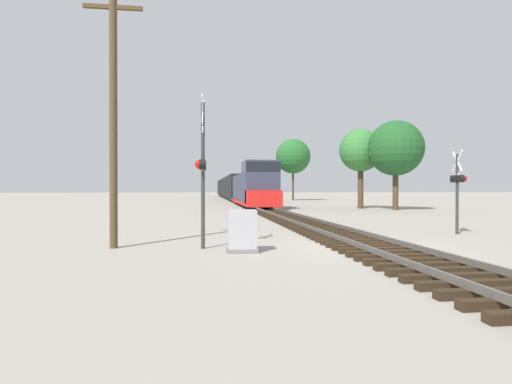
% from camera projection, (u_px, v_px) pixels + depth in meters
% --- Properties ---
extents(ground_plane, '(400.00, 400.00, 0.00)m').
position_uv_depth(ground_plane, '(369.00, 248.00, 12.47)').
color(ground_plane, gray).
extents(rail_track_bed, '(2.60, 160.00, 0.31)m').
position_uv_depth(rail_track_bed, '(369.00, 244.00, 12.47)').
color(rail_track_bed, black).
rests_on(rail_track_bed, ground).
extents(freight_train, '(3.10, 75.85, 4.40)m').
position_uv_depth(freight_train, '(233.00, 188.00, 71.01)').
color(freight_train, '#33384C').
rests_on(freight_train, ground).
extents(crossing_signal_near, '(0.35, 1.00, 4.70)m').
position_uv_depth(crossing_signal_near, '(202.00, 166.00, 12.36)').
color(crossing_signal_near, '#333333').
rests_on(crossing_signal_near, ground).
extents(crossing_signal_far, '(0.48, 1.02, 3.43)m').
position_uv_depth(crossing_signal_far, '(458.00, 182.00, 16.29)').
color(crossing_signal_far, '#333333').
rests_on(crossing_signal_far, ground).
extents(relay_cabinet, '(0.89, 0.69, 1.24)m').
position_uv_depth(relay_cabinet, '(242.00, 231.00, 11.70)').
color(relay_cabinet, slate).
rests_on(relay_cabinet, ground).
extents(utility_pole, '(1.80, 0.24, 8.12)m').
position_uv_depth(utility_pole, '(113.00, 113.00, 12.44)').
color(utility_pole, '#4C3A23').
rests_on(utility_pole, ground).
extents(tree_far_right, '(4.84, 4.84, 7.85)m').
position_uv_depth(tree_far_right, '(396.00, 149.00, 34.95)').
color(tree_far_right, '#473521').
rests_on(tree_far_right, ground).
extents(tree_mid_background, '(4.02, 4.02, 7.52)m').
position_uv_depth(tree_mid_background, '(361.00, 151.00, 37.66)').
color(tree_mid_background, '#473521').
rests_on(tree_mid_background, ground).
extents(tree_deep_background, '(5.61, 5.61, 9.95)m').
position_uv_depth(tree_deep_background, '(293.00, 156.00, 64.48)').
color(tree_deep_background, '#473521').
rests_on(tree_deep_background, ground).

